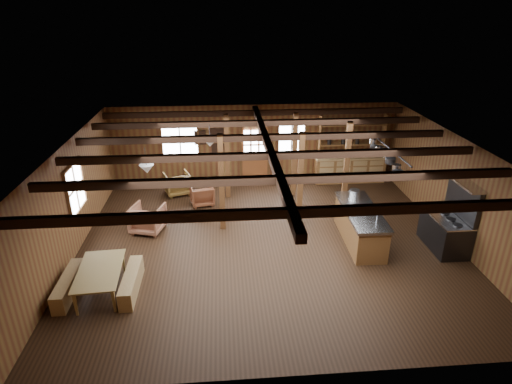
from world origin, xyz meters
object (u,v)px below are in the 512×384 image
(kitchen_island, at_px, (360,225))
(dining_table, at_px, (103,281))
(commercial_range, at_px, (448,226))
(armchair_c, at_px, (148,218))
(armchair_a, at_px, (177,184))
(armchair_b, at_px, (202,195))

(kitchen_island, distance_m, dining_table, 6.62)
(commercial_range, bearing_deg, armchair_c, 168.95)
(dining_table, distance_m, armchair_a, 5.48)
(kitchen_island, xyz_separation_m, commercial_range, (2.17, -0.51, 0.14))
(kitchen_island, relative_size, armchair_b, 3.51)
(dining_table, distance_m, armchair_b, 4.89)
(dining_table, bearing_deg, armchair_c, -15.71)
(dining_table, relative_size, armchair_c, 1.92)
(dining_table, height_order, armchair_b, armchair_b)
(commercial_range, distance_m, armchair_b, 7.25)
(commercial_range, bearing_deg, armchair_b, 153.73)
(armchair_b, relative_size, armchair_c, 0.83)
(dining_table, xyz_separation_m, armchair_b, (2.05, 4.44, 0.03))
(commercial_range, bearing_deg, dining_table, -171.80)
(kitchen_island, height_order, dining_table, kitchen_island)
(commercial_range, bearing_deg, kitchen_island, 166.81)
(kitchen_island, bearing_deg, armchair_b, 149.52)
(dining_table, relative_size, armchair_b, 2.32)
(kitchen_island, xyz_separation_m, armchair_c, (-5.79, 1.05, -0.08))
(armchair_a, height_order, armchair_c, armchair_c)
(kitchen_island, relative_size, commercial_range, 1.32)
(commercial_range, bearing_deg, armchair_a, 150.74)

